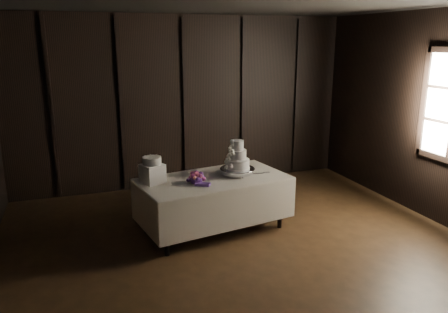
{
  "coord_description": "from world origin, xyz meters",
  "views": [
    {
      "loc": [
        -1.86,
        -3.98,
        2.56
      ],
      "look_at": [
        0.0,
        1.38,
        1.05
      ],
      "focal_mm": 35.0,
      "sensor_mm": 36.0,
      "label": 1
    }
  ],
  "objects_px": {
    "display_table": "(214,202)",
    "cake_stand": "(237,171)",
    "wedding_cake": "(236,158)",
    "bouquet": "(196,178)",
    "box_pedestal": "(152,173)",
    "small_cake": "(152,161)"
  },
  "relations": [
    {
      "from": "display_table",
      "to": "wedding_cake",
      "type": "xyz_separation_m",
      "value": [
        0.33,
        0.03,
        0.59
      ]
    },
    {
      "from": "display_table",
      "to": "box_pedestal",
      "type": "height_order",
      "value": "box_pedestal"
    },
    {
      "from": "cake_stand",
      "to": "box_pedestal",
      "type": "height_order",
      "value": "box_pedestal"
    },
    {
      "from": "wedding_cake",
      "to": "bouquet",
      "type": "distance_m",
      "value": 0.65
    },
    {
      "from": "box_pedestal",
      "to": "small_cake",
      "type": "distance_m",
      "value": 0.17
    },
    {
      "from": "display_table",
      "to": "small_cake",
      "type": "bearing_deg",
      "value": 164.49
    },
    {
      "from": "wedding_cake",
      "to": "bouquet",
      "type": "relative_size",
      "value": 0.99
    },
    {
      "from": "small_cake",
      "to": "bouquet",
      "type": "bearing_deg",
      "value": -21.02
    },
    {
      "from": "display_table",
      "to": "cake_stand",
      "type": "bearing_deg",
      "value": -2.87
    },
    {
      "from": "display_table",
      "to": "cake_stand",
      "type": "distance_m",
      "value": 0.53
    },
    {
      "from": "display_table",
      "to": "bouquet",
      "type": "distance_m",
      "value": 0.51
    },
    {
      "from": "display_table",
      "to": "bouquet",
      "type": "relative_size",
      "value": 5.32
    },
    {
      "from": "cake_stand",
      "to": "bouquet",
      "type": "distance_m",
      "value": 0.66
    },
    {
      "from": "wedding_cake",
      "to": "bouquet",
      "type": "xyz_separation_m",
      "value": [
        -0.61,
        -0.16,
        -0.18
      ]
    },
    {
      "from": "display_table",
      "to": "wedding_cake",
      "type": "distance_m",
      "value": 0.68
    },
    {
      "from": "bouquet",
      "to": "small_cake",
      "type": "bearing_deg",
      "value": 158.98
    },
    {
      "from": "wedding_cake",
      "to": "box_pedestal",
      "type": "xyz_separation_m",
      "value": [
        -1.14,
        0.05,
        -0.12
      ]
    },
    {
      "from": "wedding_cake",
      "to": "small_cake",
      "type": "xyz_separation_m",
      "value": [
        -1.14,
        0.05,
        0.05
      ]
    },
    {
      "from": "cake_stand",
      "to": "small_cake",
      "type": "xyz_separation_m",
      "value": [
        -1.17,
        0.03,
        0.25
      ]
    },
    {
      "from": "wedding_cake",
      "to": "small_cake",
      "type": "bearing_deg",
      "value": 158.08
    },
    {
      "from": "bouquet",
      "to": "small_cake",
      "type": "relative_size",
      "value": 1.65
    },
    {
      "from": "box_pedestal",
      "to": "small_cake",
      "type": "bearing_deg",
      "value": 0.0
    }
  ]
}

